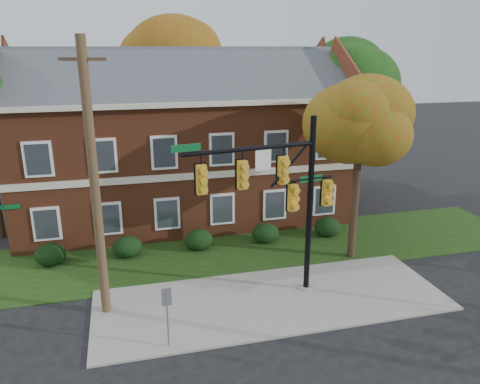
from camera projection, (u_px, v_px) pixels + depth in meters
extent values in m
plane|color=black|center=(280.00, 314.00, 17.87)|extent=(120.00, 120.00, 0.00)
cube|color=gray|center=(272.00, 300.00, 18.78)|extent=(14.00, 5.00, 0.08)
cube|color=#193811|center=(241.00, 250.00, 23.41)|extent=(30.00, 6.00, 0.04)
cube|color=brown|center=(182.00, 158.00, 27.45)|extent=(18.00, 8.00, 7.00)
cube|color=beige|center=(180.00, 96.00, 26.37)|extent=(18.80, 8.80, 0.24)
cube|color=beige|center=(193.00, 176.00, 23.72)|extent=(18.00, 0.12, 0.35)
ellipsoid|color=black|center=(50.00, 254.00, 21.77)|extent=(1.40, 1.26, 1.05)
ellipsoid|color=black|center=(127.00, 247.00, 22.60)|extent=(1.40, 1.26, 1.05)
ellipsoid|color=black|center=(199.00, 240.00, 23.43)|extent=(1.40, 1.26, 1.05)
ellipsoid|color=black|center=(265.00, 233.00, 24.26)|extent=(1.40, 1.26, 1.05)
ellipsoid|color=black|center=(328.00, 227.00, 25.10)|extent=(1.40, 1.26, 1.05)
cylinder|color=black|center=(355.00, 201.00, 21.90)|extent=(0.36, 0.36, 5.76)
ellipsoid|color=#A4310E|center=(361.00, 124.00, 20.83)|extent=(4.25, 4.25, 3.60)
ellipsoid|color=#A4310E|center=(379.00, 111.00, 20.45)|extent=(3.50, 3.50, 3.00)
cylinder|color=black|center=(346.00, 145.00, 30.98)|extent=(0.36, 0.36, 7.04)
ellipsoid|color=#0E340F|center=(350.00, 77.00, 29.68)|extent=(5.95, 5.95, 5.04)
ellipsoid|color=#0E340F|center=(368.00, 68.00, 29.22)|extent=(4.90, 4.90, 4.20)
cylinder|color=black|center=(181.00, 130.00, 34.98)|extent=(0.36, 0.36, 7.68)
ellipsoid|color=#A92C0E|center=(179.00, 63.00, 33.56)|extent=(6.46, 6.46, 5.47)
ellipsoid|color=#A92C0E|center=(193.00, 55.00, 33.08)|extent=(5.32, 5.32, 4.56)
cylinder|color=gray|center=(306.00, 288.00, 19.62)|extent=(0.59, 0.59, 0.17)
cylinder|color=black|center=(310.00, 208.00, 18.56)|extent=(0.26, 0.26, 7.32)
cylinder|color=black|center=(250.00, 149.00, 16.78)|extent=(5.19, 1.01, 0.17)
cylinder|color=black|center=(311.00, 179.00, 18.20)|extent=(1.87, 0.39, 0.08)
cube|color=#C1901E|center=(201.00, 180.00, 16.34)|extent=(0.50, 0.38, 1.21)
cube|color=#C1901E|center=(242.00, 175.00, 16.94)|extent=(0.50, 0.38, 1.21)
cube|color=#C1901E|center=(283.00, 170.00, 17.58)|extent=(0.50, 0.38, 1.21)
cube|color=silver|center=(263.00, 160.00, 17.12)|extent=(0.63, 0.14, 0.78)
cube|color=#0B5525|center=(186.00, 148.00, 15.79)|extent=(1.04, 0.21, 0.25)
cube|color=#C1901E|center=(293.00, 198.00, 18.11)|extent=(0.50, 0.38, 1.21)
cube|color=#C1901E|center=(327.00, 193.00, 18.71)|extent=(0.50, 0.38, 1.21)
cube|color=#0B5525|center=(311.00, 179.00, 18.20)|extent=(0.99, 0.20, 0.24)
cylinder|color=brown|center=(95.00, 186.00, 16.49)|extent=(0.42, 0.42, 10.18)
cube|color=brown|center=(82.00, 59.00, 15.21)|extent=(1.55, 0.55, 0.11)
cylinder|color=slate|center=(168.00, 319.00, 15.53)|extent=(0.07, 0.07, 2.26)
cube|color=slate|center=(166.00, 297.00, 15.29)|extent=(0.33, 0.08, 0.64)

